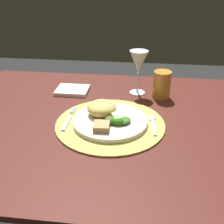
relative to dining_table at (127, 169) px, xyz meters
name	(u,v)px	position (x,y,z in m)	size (l,w,h in m)	color
dining_table	(127,169)	(0.00, 0.00, 0.00)	(1.31, 0.86, 0.76)	#4E1D16
placemat	(110,124)	(-0.06, -0.03, 0.21)	(0.36, 0.36, 0.01)	tan
dinner_plate	(110,121)	(-0.06, -0.03, 0.22)	(0.24, 0.24, 0.01)	silver
pasta_serving	(102,108)	(-0.09, 0.00, 0.25)	(0.10, 0.10, 0.05)	#ECCC65
salad_greens	(117,121)	(-0.03, -0.05, 0.24)	(0.10, 0.07, 0.03)	#466C2A
bread_piece	(101,126)	(-0.08, -0.10, 0.24)	(0.05, 0.05, 0.02)	tan
fork	(69,119)	(-0.20, -0.03, 0.21)	(0.01, 0.16, 0.00)	silver
spoon	(153,121)	(0.08, -0.01, 0.21)	(0.02, 0.13, 0.01)	silver
napkin	(72,90)	(-0.24, 0.21, 0.21)	(0.13, 0.11, 0.01)	white
wine_glass	(139,63)	(0.02, 0.23, 0.33)	(0.07, 0.07, 0.18)	silver
amber_tumbler	(162,85)	(0.12, 0.20, 0.26)	(0.07, 0.07, 0.11)	gold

